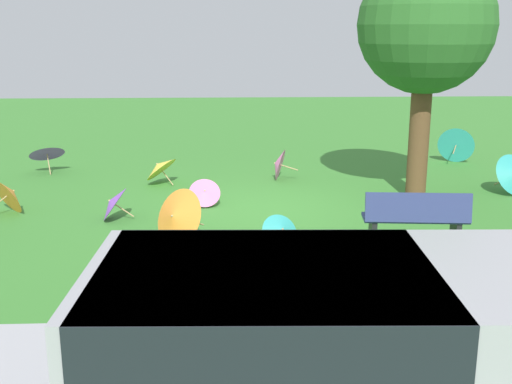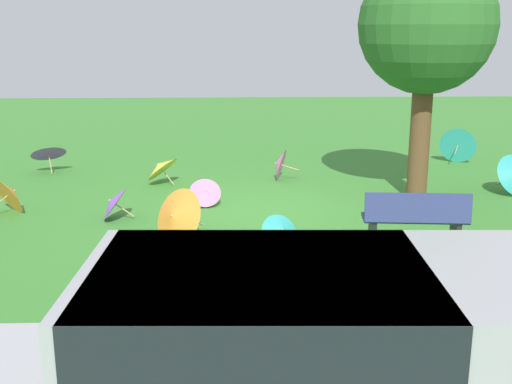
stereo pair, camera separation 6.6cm
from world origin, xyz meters
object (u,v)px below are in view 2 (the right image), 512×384
(parasol_teal_2, at_px, (281,231))
(parasol_pink_3, at_px, (279,164))
(parasol_pink_1, at_px, (205,192))
(parasol_orange_1, at_px, (175,217))
(park_bench, at_px, (416,219))
(parasol_teal_1, at_px, (458,144))
(parasol_orange_0, at_px, (11,193))
(parasol_yellow_2, at_px, (160,167))
(parasol_purple_1, at_px, (113,202))
(van_dark, at_px, (357,343))
(parasol_purple_0, at_px, (48,151))
(shade_tree, at_px, (427,27))
(parasol_yellow_3, at_px, (254,255))

(parasol_teal_2, bearing_deg, parasol_pink_3, -93.73)
(parasol_pink_1, relative_size, parasol_orange_1, 0.62)
(park_bench, bearing_deg, parasol_teal_1, -114.62)
(parasol_orange_0, relative_size, parasol_pink_1, 1.40)
(parasol_yellow_2, xyz_separation_m, parasol_purple_1, (0.56, 2.61, -0.07))
(park_bench, relative_size, parasol_pink_1, 2.54)
(parasol_orange_0, bearing_deg, parasol_pink_1, -175.09)
(van_dark, height_order, parasol_pink_3, van_dark)
(park_bench, xyz_separation_m, parasol_pink_1, (3.34, -2.45, -0.17))
(parasol_orange_1, height_order, parasol_purple_1, parasol_orange_1)
(parasol_pink_3, bearing_deg, parasol_purple_0, -10.50)
(shade_tree, relative_size, parasol_orange_1, 4.49)
(parasol_pink_1, bearing_deg, parasol_yellow_3, 102.91)
(van_dark, relative_size, park_bench, 2.85)
(parasol_yellow_3, relative_size, parasol_purple_0, 0.68)
(park_bench, xyz_separation_m, parasol_teal_1, (-2.91, -6.35, -0.00))
(parasol_teal_1, bearing_deg, parasol_pink_3, 20.60)
(parasol_orange_1, height_order, parasol_teal_2, parasol_orange_1)
(parasol_orange_0, distance_m, parasol_pink_3, 5.65)
(parasol_purple_1, bearing_deg, parasol_purple_0, -60.56)
(parasol_purple_1, distance_m, parasol_pink_3, 4.31)
(parasol_teal_1, height_order, parasol_teal_2, parasol_teal_1)
(shade_tree, bearing_deg, parasol_pink_3, -31.78)
(parasol_teal_1, relative_size, parasol_purple_0, 0.91)
(parasol_yellow_2, distance_m, parasol_purple_0, 3.07)
(parasol_teal_2, bearing_deg, park_bench, 178.00)
(parasol_yellow_2, height_order, parasol_pink_3, parasol_pink_3)
(parasol_teal_2, bearing_deg, parasol_purple_1, -28.85)
(park_bench, xyz_separation_m, parasol_yellow_2, (4.39, -4.27, -0.07))
(parasol_orange_1, bearing_deg, parasol_purple_1, -48.59)
(parasol_teal_2, relative_size, parasol_pink_3, 0.92)
(van_dark, bearing_deg, parasol_purple_1, -64.01)
(parasol_yellow_2, bearing_deg, van_dark, 105.84)
(parasol_pink_1, relative_size, parasol_yellow_3, 0.89)
(park_bench, xyz_separation_m, shade_tree, (-0.88, -2.94, 2.86))
(parasol_orange_1, distance_m, parasol_teal_1, 9.00)
(van_dark, relative_size, parasol_purple_1, 6.52)
(parasol_yellow_2, height_order, parasol_yellow_3, parasol_yellow_2)
(parasol_purple_0, relative_size, parasol_teal_2, 1.52)
(parasol_teal_1, relative_size, parasol_pink_3, 1.27)
(parasol_pink_1, height_order, parasol_yellow_3, parasol_yellow_3)
(parasol_orange_1, relative_size, parasol_yellow_2, 1.07)
(parasol_teal_2, height_order, parasol_purple_1, parasol_purple_1)
(park_bench, distance_m, parasol_yellow_3, 2.76)
(shade_tree, distance_m, parasol_purple_0, 8.92)
(shade_tree, height_order, parasol_teal_2, shade_tree)
(park_bench, height_order, parasol_purple_0, park_bench)
(parasol_orange_0, relative_size, parasol_yellow_2, 0.93)
(van_dark, bearing_deg, parasol_pink_1, -78.17)
(parasol_orange_0, bearing_deg, parasol_teal_2, 156.65)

